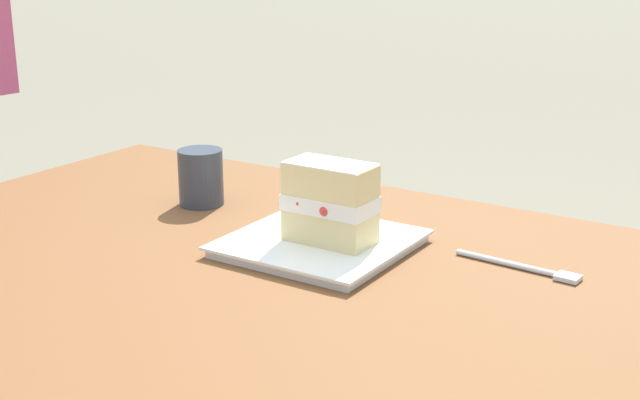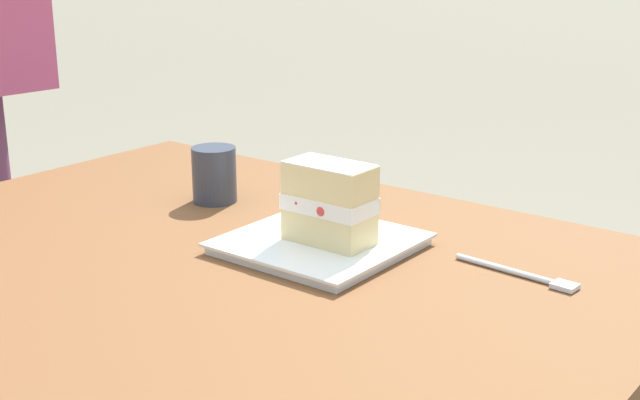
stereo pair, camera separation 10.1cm
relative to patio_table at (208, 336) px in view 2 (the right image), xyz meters
The scene contains 5 objects.
patio_table is the anchor object (origin of this frame).
dessert_plate 0.20m from the patio_table, 123.60° to the right, with size 0.23×0.23×0.02m.
cake_slice 0.25m from the patio_table, 129.11° to the right, with size 0.12×0.08×0.11m.
dessert_fork 0.43m from the patio_table, 149.26° to the right, with size 0.17×0.03×0.01m.
coffee_cup 0.32m from the patio_table, 48.53° to the right, with size 0.07×0.07×0.09m.
Camera 2 is at (-0.77, 0.75, 1.13)m, focal length 48.60 mm.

